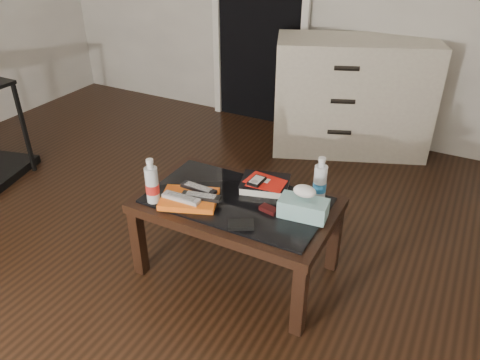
# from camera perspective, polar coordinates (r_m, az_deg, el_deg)

# --- Properties ---
(ground) EXTENTS (5.00, 5.00, 0.00)m
(ground) POSITION_cam_1_polar(r_m,az_deg,el_deg) (2.58, -14.23, -13.59)
(ground) COLOR black
(ground) RESTS_ON ground
(doorway) EXTENTS (0.90, 0.08, 2.07)m
(doorway) POSITION_cam_1_polar(r_m,az_deg,el_deg) (4.22, 2.51, 20.50)
(doorway) COLOR black
(doorway) RESTS_ON ground
(coffee_table) EXTENTS (1.00, 0.60, 0.46)m
(coffee_table) POSITION_cam_1_polar(r_m,az_deg,el_deg) (2.42, -0.38, -3.64)
(coffee_table) COLOR black
(coffee_table) RESTS_ON ground
(dresser) EXTENTS (1.30, 0.91, 0.90)m
(dresser) POSITION_cam_1_polar(r_m,az_deg,el_deg) (3.85, 13.47, 9.86)
(dresser) COLOR beige
(dresser) RESTS_ON ground
(magazines) EXTENTS (0.34, 0.29, 0.03)m
(magazines) POSITION_cam_1_polar(r_m,az_deg,el_deg) (2.37, -6.20, -2.32)
(magazines) COLOR orange
(magazines) RESTS_ON coffee_table
(remote_silver) EXTENTS (0.20, 0.06, 0.02)m
(remote_silver) POSITION_cam_1_polar(r_m,az_deg,el_deg) (2.34, -7.18, -2.16)
(remote_silver) COLOR #A9AAAE
(remote_silver) RESTS_ON magazines
(remote_black_front) EXTENTS (0.21, 0.09, 0.02)m
(remote_black_front) POSITION_cam_1_polar(r_m,az_deg,el_deg) (2.34, -4.78, -1.98)
(remote_black_front) COLOR black
(remote_black_front) RESTS_ON magazines
(remote_black_back) EXTENTS (0.20, 0.06, 0.02)m
(remote_black_back) POSITION_cam_1_polar(r_m,az_deg,el_deg) (2.41, -5.08, -0.99)
(remote_black_back) COLOR black
(remote_black_back) RESTS_ON magazines
(textbook) EXTENTS (0.30, 0.26, 0.05)m
(textbook) POSITION_cam_1_polar(r_m,az_deg,el_deg) (2.47, 3.08, -0.52)
(textbook) COLOR black
(textbook) RESTS_ON coffee_table
(dvd_mailers) EXTENTS (0.20, 0.15, 0.01)m
(dvd_mailers) POSITION_cam_1_polar(r_m,az_deg,el_deg) (2.45, 3.02, -0.10)
(dvd_mailers) COLOR red
(dvd_mailers) RESTS_ON textbook
(ipod) EXTENTS (0.07, 0.11, 0.02)m
(ipod) POSITION_cam_1_polar(r_m,az_deg,el_deg) (2.43, 2.04, -0.10)
(ipod) COLOR black
(ipod) RESTS_ON dvd_mailers
(flip_phone) EXTENTS (0.10, 0.06, 0.02)m
(flip_phone) POSITION_cam_1_polar(r_m,az_deg,el_deg) (2.29, 3.53, -3.59)
(flip_phone) COLOR black
(flip_phone) RESTS_ON coffee_table
(wallet) EXTENTS (0.14, 0.12, 0.02)m
(wallet) POSITION_cam_1_polar(r_m,az_deg,el_deg) (2.19, 0.12, -5.48)
(wallet) COLOR black
(wallet) RESTS_ON coffee_table
(water_bottle_left) EXTENTS (0.08, 0.08, 0.24)m
(water_bottle_left) POSITION_cam_1_polar(r_m,az_deg,el_deg) (2.35, -10.71, -0.08)
(water_bottle_left) COLOR silver
(water_bottle_left) RESTS_ON coffee_table
(water_bottle_right) EXTENTS (0.08, 0.08, 0.24)m
(water_bottle_right) POSITION_cam_1_polar(r_m,az_deg,el_deg) (2.36, 9.75, 0.12)
(water_bottle_right) COLOR silver
(water_bottle_right) RESTS_ON coffee_table
(tissue_box) EXTENTS (0.24, 0.14, 0.09)m
(tissue_box) POSITION_cam_1_polar(r_m,az_deg,el_deg) (2.26, 7.72, -3.41)
(tissue_box) COLOR teal
(tissue_box) RESTS_ON coffee_table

